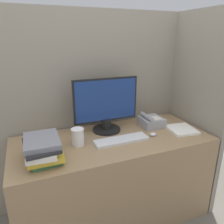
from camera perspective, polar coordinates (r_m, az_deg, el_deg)
The scene contains 10 objects.
cubicle_panel_rear at distance 1.98m, azimuth -3.72°, elevation 0.49°, with size 1.92×0.04×1.69m.
cubicle_panel_right at distance 2.10m, azimuth 20.52°, elevation 0.40°, with size 0.04×0.71×1.69m.
desk at distance 1.90m, azimuth 0.30°, elevation -16.82°, with size 1.52×0.65×0.73m.
monitor at distance 1.78m, azimuth -1.52°, elevation 1.17°, with size 0.54×0.23×0.44m.
keyboard at distance 1.66m, azimuth 2.46°, elevation -7.31°, with size 0.42×0.12×0.02m.
mouse at distance 1.77m, azimuth 10.67°, elevation -5.77°, with size 0.06×0.04×0.03m.
coffee_cup at distance 1.60m, azimuth -8.93°, elevation -6.42°, with size 0.09×0.09×0.13m.
book_stack at distance 1.45m, azimuth -17.63°, elevation -9.28°, with size 0.23×0.30×0.15m.
desk_telephone at distance 1.95m, azimuth 10.16°, elevation -2.43°, with size 0.19×0.19×0.11m.
paper_pile at distance 1.93m, azimuth 17.75°, elevation -4.38°, with size 0.24×0.26×0.02m.
Camera 1 is at (-0.59, -1.09, 1.47)m, focal length 35.00 mm.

